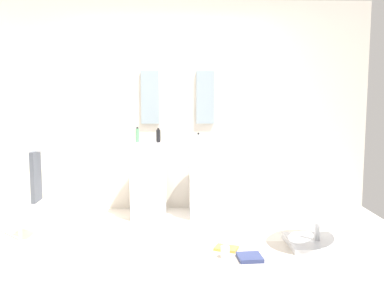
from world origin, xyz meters
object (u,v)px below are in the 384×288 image
(towel_rack, at_px, (33,179))
(magazine_navy, at_px, (250,257))
(pedestal_sink_right, at_px, (207,177))
(soap_bottle_green, at_px, (137,135))
(coffee_mug, at_px, (225,252))
(lounge_chair, at_px, (318,211))
(pedestal_sink_left, at_px, (149,177))
(soap_bottle_clear, at_px, (198,139))
(soap_bottle_black, at_px, (158,136))
(magazine_ochre, at_px, (226,248))

(towel_rack, bearing_deg, magazine_navy, -15.22)
(pedestal_sink_right, distance_m, soap_bottle_green, 0.96)
(coffee_mug, relative_size, soap_bottle_green, 0.58)
(towel_rack, height_order, magazine_navy, towel_rack)
(lounge_chair, relative_size, soap_bottle_green, 5.66)
(pedestal_sink_left, xyz_separation_m, soap_bottle_green, (-0.13, 0.04, 0.50))
(pedestal_sink_right, distance_m, magazine_navy, 1.45)
(towel_rack, relative_size, soap_bottle_clear, 7.86)
(pedestal_sink_right, bearing_deg, soap_bottle_clear, -149.36)
(towel_rack, bearing_deg, soap_bottle_green, 41.62)
(coffee_mug, xyz_separation_m, soap_bottle_clear, (-0.18, 1.26, 0.88))
(soap_bottle_black, height_order, soap_bottle_clear, soap_bottle_black)
(coffee_mug, bearing_deg, soap_bottle_green, 123.47)
(soap_bottle_black, bearing_deg, coffee_mug, -64.46)
(soap_bottle_black, bearing_deg, pedestal_sink_left, -159.84)
(soap_bottle_green, bearing_deg, lounge_chair, -30.53)
(coffee_mug, height_order, soap_bottle_clear, soap_bottle_clear)
(lounge_chair, distance_m, magazine_navy, 0.84)
(pedestal_sink_left, relative_size, pedestal_sink_right, 1.00)
(towel_rack, xyz_separation_m, soap_bottle_clear, (1.65, 0.74, 0.31))
(magazine_ochre, xyz_separation_m, soap_bottle_black, (-0.68, 1.16, 0.94))
(pedestal_sink_right, height_order, soap_bottle_black, soap_bottle_black)
(lounge_chair, bearing_deg, towel_rack, 175.15)
(magazine_navy, bearing_deg, lounge_chair, 20.36)
(soap_bottle_clear, bearing_deg, magazine_ochre, -78.52)
(magazine_navy, relative_size, soap_bottle_clear, 1.72)
(coffee_mug, bearing_deg, pedestal_sink_right, 93.49)
(pedestal_sink_right, height_order, soap_bottle_green, soap_bottle_green)
(towel_rack, xyz_separation_m, coffee_mug, (1.84, -0.52, -0.57))
(pedestal_sink_left, height_order, magazine_ochre, pedestal_sink_left)
(towel_rack, height_order, soap_bottle_green, soap_bottle_green)
(lounge_chair, xyz_separation_m, soap_bottle_black, (-1.56, 1.07, 0.62))
(pedestal_sink_right, height_order, towel_rack, pedestal_sink_right)
(pedestal_sink_left, bearing_deg, soap_bottle_black, 20.16)
(magazine_navy, height_order, soap_bottle_black, soap_bottle_black)
(pedestal_sink_right, relative_size, coffee_mug, 9.25)
(magazine_ochre, relative_size, coffee_mug, 1.93)
(magazine_navy, relative_size, coffee_mug, 1.95)
(pedestal_sink_right, xyz_separation_m, soap_bottle_black, (-0.57, 0.04, 0.49))
(soap_bottle_green, bearing_deg, magazine_navy, -51.44)
(lounge_chair, relative_size, soap_bottle_clear, 8.61)
(pedestal_sink_right, bearing_deg, soap_bottle_green, 177.33)
(lounge_chair, relative_size, soap_bottle_black, 6.20)
(coffee_mug, xyz_separation_m, soap_bottle_green, (-0.90, 1.36, 0.91))
(soap_bottle_black, relative_size, soap_bottle_green, 0.91)
(coffee_mug, xyz_separation_m, soap_bottle_black, (-0.65, 1.36, 0.90))
(pedestal_sink_right, xyz_separation_m, lounge_chair, (0.99, -1.03, -0.12))
(lounge_chair, bearing_deg, soap_bottle_clear, 138.48)
(pedestal_sink_left, distance_m, soap_bottle_clear, 0.75)
(pedestal_sink_left, relative_size, magazine_navy, 4.75)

